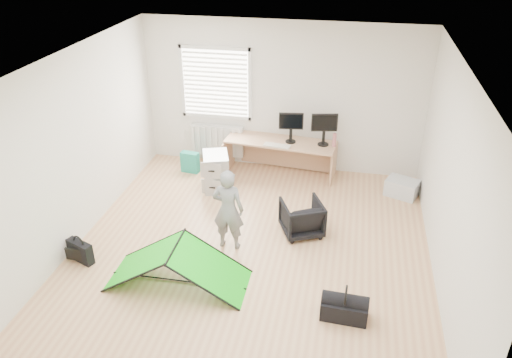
% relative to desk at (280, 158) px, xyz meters
% --- Properties ---
extents(ground, '(5.50, 5.50, 0.00)m').
position_rel_desk_xyz_m(ground, '(-0.04, -2.39, -0.33)').
color(ground, tan).
rests_on(ground, ground).
extents(back_wall, '(5.00, 0.02, 2.70)m').
position_rel_desk_xyz_m(back_wall, '(-0.04, 0.36, 1.02)').
color(back_wall, silver).
rests_on(back_wall, ground).
extents(window, '(1.20, 0.06, 1.20)m').
position_rel_desk_xyz_m(window, '(-1.24, 0.32, 1.22)').
color(window, silver).
rests_on(window, back_wall).
extents(radiator, '(1.00, 0.12, 0.60)m').
position_rel_desk_xyz_m(radiator, '(-1.24, 0.28, 0.12)').
color(radiator, silver).
rests_on(radiator, back_wall).
extents(desk, '(2.01, 0.81, 0.67)m').
position_rel_desk_xyz_m(desk, '(0.00, 0.00, 0.00)').
color(desk, tan).
rests_on(desk, ground).
extents(filing_cabinet, '(0.57, 0.65, 0.64)m').
position_rel_desk_xyz_m(filing_cabinet, '(-1.00, -0.71, -0.01)').
color(filing_cabinet, '#9EA0A3').
rests_on(filing_cabinet, ground).
extents(monitor_left, '(0.43, 0.15, 0.40)m').
position_rel_desk_xyz_m(monitor_left, '(0.18, -0.00, 0.54)').
color(monitor_left, black).
rests_on(monitor_left, desk).
extents(monitor_right, '(0.46, 0.19, 0.43)m').
position_rel_desk_xyz_m(monitor_right, '(0.76, -0.01, 0.55)').
color(monitor_right, black).
rests_on(monitor_right, desk).
extents(keyboard, '(0.48, 0.22, 0.02)m').
position_rel_desk_xyz_m(keyboard, '(-0.03, -0.22, 0.34)').
color(keyboard, beige).
rests_on(keyboard, desk).
extents(thermos, '(0.08, 0.08, 0.24)m').
position_rel_desk_xyz_m(thermos, '(0.94, -0.03, 0.45)').
color(thermos, '#B46569').
rests_on(thermos, desk).
extents(office_chair, '(0.76, 0.77, 0.53)m').
position_rel_desk_xyz_m(office_chair, '(0.61, -1.79, -0.07)').
color(office_chair, black).
rests_on(office_chair, ground).
extents(person, '(0.46, 0.31, 1.23)m').
position_rel_desk_xyz_m(person, '(-0.37, -2.33, 0.28)').
color(person, gray).
rests_on(person, ground).
extents(kite, '(1.82, 0.82, 0.56)m').
position_rel_desk_xyz_m(kite, '(-0.83, -3.23, -0.05)').
color(kite, '#14D114').
rests_on(kite, ground).
extents(storage_crate, '(0.61, 0.53, 0.29)m').
position_rel_desk_xyz_m(storage_crate, '(2.15, -0.35, -0.19)').
color(storage_crate, silver).
rests_on(storage_crate, ground).
extents(tote_bag, '(0.34, 0.19, 0.39)m').
position_rel_desk_xyz_m(tote_bag, '(-1.64, -0.22, -0.14)').
color(tote_bag, '#1E8D76').
rests_on(tote_bag, ground).
extents(laptop_bag, '(0.43, 0.27, 0.31)m').
position_rel_desk_xyz_m(laptop_bag, '(-2.29, -3.07, -0.18)').
color(laptop_bag, black).
rests_on(laptop_bag, ground).
extents(white_box, '(0.11, 0.11, 0.09)m').
position_rel_desk_xyz_m(white_box, '(-0.87, -2.42, -0.29)').
color(white_box, silver).
rests_on(white_box, ground).
extents(duffel_bag, '(0.56, 0.31, 0.24)m').
position_rel_desk_xyz_m(duffel_bag, '(1.32, -3.46, -0.21)').
color(duffel_bag, black).
rests_on(duffel_bag, ground).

